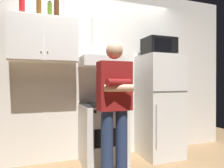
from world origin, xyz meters
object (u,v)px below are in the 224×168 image
Objects in this scene: bottle_olive_oil at (50,10)px; bottle_rum_dark at (57,10)px; person_standing at (115,106)px; bottle_vodka_clear at (66,10)px; cooking_pot at (114,99)px; bottle_soda_red at (22,6)px; stove_oven at (103,134)px; bottle_beer_brown at (39,8)px; refrigerator at (159,106)px; upper_cabinet at (44,40)px; range_hood at (100,54)px; microwave at (159,47)px.

bottle_rum_dark is (0.09, 0.02, 0.03)m from bottle_olive_oil.
person_standing is 1.54m from bottle_vodka_clear.
cooking_pot is 1.74m from bottle_soda_red.
person_standing reaches higher than stove_oven.
bottle_rum_dark is (-0.12, 0.06, 0.00)m from bottle_vodka_clear.
bottle_soda_red is at bearing -179.17° from bottle_beer_brown.
refrigerator is 2.16m from bottle_olive_oil.
bottle_rum_dark reaches higher than cooking_pot.
upper_cabinet is 3.56× the size of bottle_soda_red.
bottle_vodka_clear is at bearing -177.28° from range_hood.
bottle_rum_dark is at bearing 127.09° from person_standing.
stove_oven is 0.53m from cooking_pot.
bottle_beer_brown is at bearing -173.95° from bottle_olive_oil.
range_hood is at bearing 173.54° from microwave.
bottle_rum_dark is at bearing 10.74° from upper_cabinet.
bottle_rum_dark is (0.44, 0.04, 0.02)m from bottle_soda_red.
stove_oven is 3.56× the size of bottle_beer_brown.
microwave is 1.96× the size of bottle_beer_brown.
person_standing is at bearing -110.30° from cooking_pot.
refrigerator reaches higher than stove_oven.
range_hood is at bearing 0.55° from bottle_beer_brown.
bottle_vodka_clear is at bearing -8.16° from bottle_olive_oil.
bottle_soda_red reaches higher than microwave.
bottle_rum_dark is at bearing 5.52° from bottle_soda_red.
microwave is 1.73m from bottle_olive_oil.
bottle_beer_brown is at bearing 0.83° from bottle_soda_red.
cooking_pot is (0.18, 0.49, 0.03)m from person_standing.
range_hood is at bearing 86.09° from person_standing.
person_standing is at bearing -93.91° from range_hood.
upper_cabinet is 1.26m from cooking_pot.
cooking_pot is 1.24× the size of bottle_beer_brown.
bottle_olive_oil is 0.93× the size of bottle_soda_red.
microwave is 1.45m from person_standing.
bottle_olive_oil is at bearing 132.29° from person_standing.
refrigerator is 3.33× the size of microwave.
bottle_vodka_clear reaches higher than bottle_olive_oil.
refrigerator is 2.11m from bottle_rum_dark.
range_hood is at bearing 172.45° from refrigerator.
microwave is at bearing -5.04° from bottle_rum_dark.
stove_oven is at bearing -6.15° from bottle_soda_red.
bottle_rum_dark is (-0.63, 0.16, 1.76)m from stove_oven.
upper_cabinet is at bearing 175.93° from refrigerator.
cooking_pot is 1.60m from bottle_beer_brown.
bottle_soda_red is at bearing -174.48° from bottle_rum_dark.
range_hood reaches higher than upper_cabinet.
bottle_soda_red is at bearing -177.06° from bottle_olive_oil.
stove_oven is 1.02m from refrigerator.
upper_cabinet is at bearing 135.74° from person_standing.
range_hood is 0.86m from bottle_rum_dark.
upper_cabinet is 1.88× the size of microwave.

